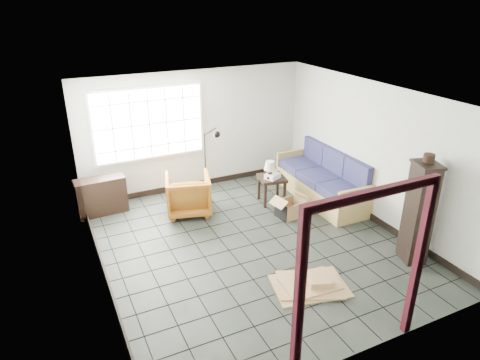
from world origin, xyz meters
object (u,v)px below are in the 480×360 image
futon_sofa (325,182)px  tall_shelf (419,213)px  side_table (272,181)px  armchair (188,192)px

futon_sofa → tall_shelf: tall_shelf is taller
side_table → futon_sofa: bearing=-15.5°
side_table → tall_shelf: size_ratio=0.36×
armchair → side_table: 1.74m
tall_shelf → futon_sofa: bearing=105.9°
side_table → tall_shelf: tall_shelf is taller
futon_sofa → tall_shelf: (-0.07, -2.52, 0.49)m
futon_sofa → armchair: size_ratio=2.73×
futon_sofa → armchair: futon_sofa is taller
futon_sofa → side_table: futon_sofa is taller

